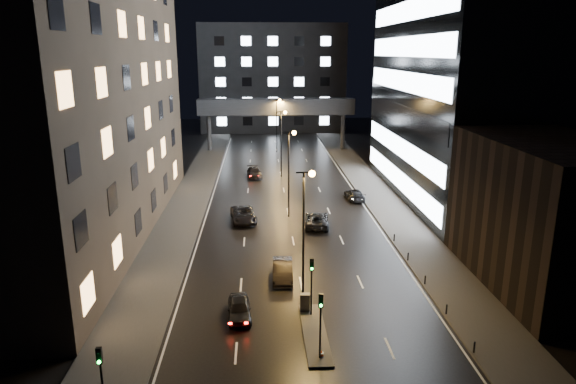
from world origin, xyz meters
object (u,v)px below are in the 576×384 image
car_away_d (254,173)px  car_toward_b (355,195)px  car_away_a (239,309)px  car_away_c (243,215)px  car_toward_a (317,220)px  car_away_b (282,270)px  utility_cabinet (305,302)px

car_away_d → car_toward_b: car_away_d is taller
car_away_d → car_away_a: bearing=-97.3°
car_away_c → car_away_d: 21.27m
car_away_d → car_away_c: bearing=-99.2°
car_toward_a → car_away_a: bearing=74.3°
car_away_b → car_away_c: 15.99m
car_away_d → car_toward_a: size_ratio=0.91×
car_away_b → car_toward_a: car_away_b is taller
car_away_b → car_away_c: bearing=105.0°
car_away_c → utility_cabinet: (5.14, -21.45, 0.02)m
car_toward_a → car_away_c: bearing=-8.5°
car_away_c → car_toward_a: bearing=-22.1°
car_away_a → car_toward_b: (13.94, 30.03, -0.01)m
car_toward_a → utility_cabinet: bearing=87.0°
car_away_a → car_toward_b: size_ratio=0.86×
car_away_b → car_away_c: size_ratio=0.83×
car_toward_b → car_away_c: bearing=25.8°
car_away_a → car_away_d: (0.78, 43.18, 0.02)m
car_away_a → car_away_d: 43.18m
car_away_c → car_toward_b: size_ratio=1.19×
car_away_b → car_away_c: (-3.74, 15.55, 0.01)m
car_away_a → car_toward_a: 21.35m
car_away_b → car_toward_a: size_ratio=0.86×
car_away_d → utility_cabinet: 42.88m
car_away_a → utility_cabinet: utility_cabinet is taller
car_away_b → car_toward_b: 25.87m
car_away_c → car_toward_b: (14.24, 8.09, -0.10)m
car_away_c → car_away_d: bearing=79.3°
car_away_b → utility_cabinet: size_ratio=3.56×
car_away_b → utility_cabinet: bearing=-75.2°
car_toward_a → car_away_d: bearing=-67.3°
car_away_d → car_toward_a: 24.37m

